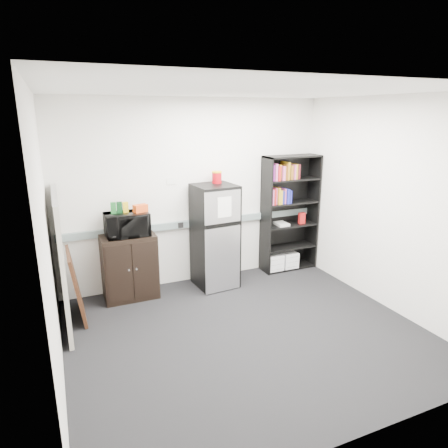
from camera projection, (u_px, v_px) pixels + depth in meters
name	position (u px, v px, depth m)	size (l,w,h in m)	color
floor	(247.00, 333.00, 4.67)	(4.00, 4.00, 0.00)	black
wall_back	(195.00, 193.00, 5.85)	(4.00, 0.02, 2.70)	white
wall_right	(389.00, 205.00, 5.07)	(0.02, 3.50, 2.70)	white
wall_left	(48.00, 246.00, 3.54)	(0.02, 3.50, 2.70)	white
ceiling	(251.00, 90.00, 3.94)	(4.00, 3.50, 0.02)	white
electrical_raceway	(196.00, 223.00, 5.94)	(3.92, 0.05, 0.10)	gray
wall_note	(172.00, 181.00, 5.66)	(0.14, 0.00, 0.10)	white
bookshelf	(288.00, 211.00, 6.37)	(0.90, 0.34, 1.85)	black
cubicle_partition	(62.00, 261.00, 4.68)	(0.06, 1.30, 1.62)	gray
cabinet	(130.00, 267.00, 5.47)	(0.72, 0.48, 0.90)	black
microwave	(127.00, 224.00, 5.29)	(0.56, 0.38, 0.31)	black
snack_box_a	(113.00, 208.00, 5.20)	(0.07, 0.05, 0.15)	#1B6126
snack_box_b	(119.00, 207.00, 5.23)	(0.07, 0.05, 0.15)	#0B3314
snack_box_c	(126.00, 207.00, 5.26)	(0.07, 0.05, 0.14)	gold
snack_bag	(140.00, 208.00, 5.29)	(0.18, 0.10, 0.10)	#D84815
refrigerator	(215.00, 236.00, 5.79)	(0.61, 0.64, 1.51)	black
coffee_can	(217.00, 176.00, 5.71)	(0.14, 0.14, 0.19)	#AC0711
framed_poster	(76.00, 285.00, 4.91)	(0.15, 0.68, 0.87)	black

